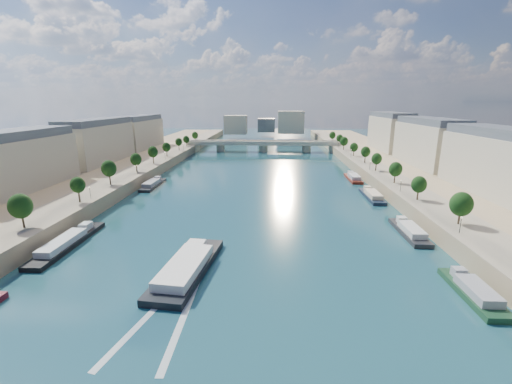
# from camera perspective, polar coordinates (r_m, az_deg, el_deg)

# --- Properties ---
(ground) EXTENTS (700.00, 700.00, 0.00)m
(ground) POSITION_cam_1_polar(r_m,az_deg,el_deg) (139.96, -0.13, -0.11)
(ground) COLOR #0D363C
(ground) RESTS_ON ground
(quay_left) EXTENTS (44.00, 520.00, 5.00)m
(quay_left) POSITION_cam_1_polar(r_m,az_deg,el_deg) (159.96, -26.85, 1.09)
(quay_left) COLOR #9E8460
(quay_left) RESTS_ON ground
(quay_right) EXTENTS (44.00, 520.00, 5.00)m
(quay_right) POSITION_cam_1_polar(r_m,az_deg,el_deg) (153.65, 27.77, 0.47)
(quay_right) COLOR #9E8460
(quay_right) RESTS_ON ground
(pave_left) EXTENTS (14.00, 520.00, 0.10)m
(pave_left) POSITION_cam_1_polar(r_m,az_deg,el_deg) (152.59, -22.05, 2.00)
(pave_left) COLOR gray
(pave_left) RESTS_ON quay_left
(pave_right) EXTENTS (14.00, 520.00, 0.10)m
(pave_right) POSITION_cam_1_polar(r_m,az_deg,el_deg) (147.36, 22.60, 1.52)
(pave_right) COLOR gray
(pave_right) RESTS_ON quay_right
(trees_left) EXTENTS (4.80, 268.80, 8.26)m
(trees_left) POSITION_cam_1_polar(r_m,az_deg,el_deg) (152.54, -21.26, 4.16)
(trees_left) COLOR #382B1E
(trees_left) RESTS_ON ground
(trees_right) EXTENTS (4.80, 268.80, 8.26)m
(trees_right) POSITION_cam_1_polar(r_m,az_deg,el_deg) (154.97, 20.89, 4.34)
(trees_right) COLOR #382B1E
(trees_right) RESTS_ON ground
(lamps_left) EXTENTS (0.36, 200.36, 4.28)m
(lamps_left) POSITION_cam_1_polar(r_m,az_deg,el_deg) (141.30, -22.16, 2.17)
(lamps_left) COLOR black
(lamps_left) RESTS_ON ground
(lamps_right) EXTENTS (0.36, 200.36, 4.28)m
(lamps_right) POSITION_cam_1_polar(r_m,az_deg,el_deg) (150.00, 20.46, 3.01)
(lamps_right) COLOR black
(lamps_right) RESTS_ON ground
(buildings_left) EXTENTS (16.00, 226.00, 23.20)m
(buildings_left) POSITION_cam_1_polar(r_m,az_deg,el_deg) (174.51, -29.22, 6.50)
(buildings_left) COLOR #BBAD90
(buildings_left) RESTS_ON ground
(buildings_right) EXTENTS (16.00, 226.00, 23.20)m
(buildings_right) POSITION_cam_1_polar(r_m,az_deg,el_deg) (167.68, 30.71, 6.04)
(buildings_right) COLOR #BBAD90
(buildings_right) RESTS_ON ground
(skyline) EXTENTS (79.00, 42.00, 22.00)m
(skyline) POSITION_cam_1_polar(r_m,az_deg,el_deg) (355.26, 2.22, 11.34)
(skyline) COLOR #BBAD90
(skyline) RESTS_ON ground
(bridge) EXTENTS (112.00, 12.00, 8.15)m
(bridge) POSITION_cam_1_polar(r_m,az_deg,el_deg) (256.41, 1.23, 7.87)
(bridge) COLOR #C1B79E
(bridge) RESTS_ON ground
(tour_barge) EXTENTS (11.54, 30.01, 3.97)m
(tour_barge) POSITION_cam_1_polar(r_m,az_deg,el_deg) (77.58, -11.39, -12.22)
(tour_barge) COLOR black
(tour_barge) RESTS_ON ground
(wake) EXTENTS (10.73, 26.01, 0.04)m
(wake) POSITION_cam_1_polar(r_m,az_deg,el_deg) (64.48, -15.07, -19.69)
(wake) COLOR silver
(wake) RESTS_ON ground
(moored_barges_left) EXTENTS (5.00, 155.49, 3.60)m
(moored_barges_left) POSITION_cam_1_polar(r_m,az_deg,el_deg) (94.42, -31.67, -9.40)
(moored_barges_left) COLOR #192538
(moored_barges_left) RESTS_ON ground
(moored_barges_right) EXTENTS (5.00, 158.26, 3.60)m
(moored_barges_right) POSITION_cam_1_polar(r_m,az_deg,el_deg) (106.66, 23.95, -5.78)
(moored_barges_right) COLOR black
(moored_barges_right) RESTS_ON ground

